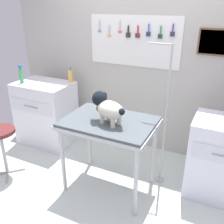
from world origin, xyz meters
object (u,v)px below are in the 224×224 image
stool (1,138)px  counter_left (46,113)px  dog (107,107)px  spray_bottle_tall (21,75)px  cabinet_right (222,159)px  grooming_arm (164,124)px  grooming_table (109,128)px

stool → counter_left: bearing=93.4°
dog → spray_bottle_tall: 1.67m
spray_bottle_tall → cabinet_right: bearing=0.2°
grooming_arm → spray_bottle_tall: bearing=178.5°
grooming_table → counter_left: (-1.33, 0.54, -0.30)m
counter_left → cabinet_right: bearing=-2.6°
grooming_table → cabinet_right: size_ratio=1.09×
grooming_table → grooming_arm: size_ratio=0.60×
dog → counter_left: (-1.33, 0.59, -0.56)m
grooming_arm → dog: 0.70m
counter_left → spray_bottle_tall: spray_bottle_tall is taller
counter_left → stool: counter_left is taller
counter_left → cabinet_right: counter_left is taller
cabinet_right → stool: (-2.42, -0.78, 0.06)m
dog → stool: 1.41m
cabinet_right → stool: cabinet_right is taller
cabinet_right → grooming_table: bearing=-159.3°
cabinet_right → spray_bottle_tall: size_ratio=3.46×
counter_left → cabinet_right: 2.48m
grooming_table → cabinet_right: cabinet_right is taller
grooming_table → dog: 0.26m
grooming_table → counter_left: 1.47m
dog → counter_left: 1.56m
stool → dog: bearing=13.1°
cabinet_right → spray_bottle_tall: 2.81m
grooming_arm → counter_left: (-1.83, 0.18, -0.29)m
dog → grooming_arm: bearing=40.2°
stool → grooming_table: bearing=15.3°
grooming_table → grooming_arm: bearing=36.3°
counter_left → stool: 0.89m
grooming_arm → stool: (-1.78, -0.72, -0.25)m
grooming_arm → cabinet_right: grooming_arm is taller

